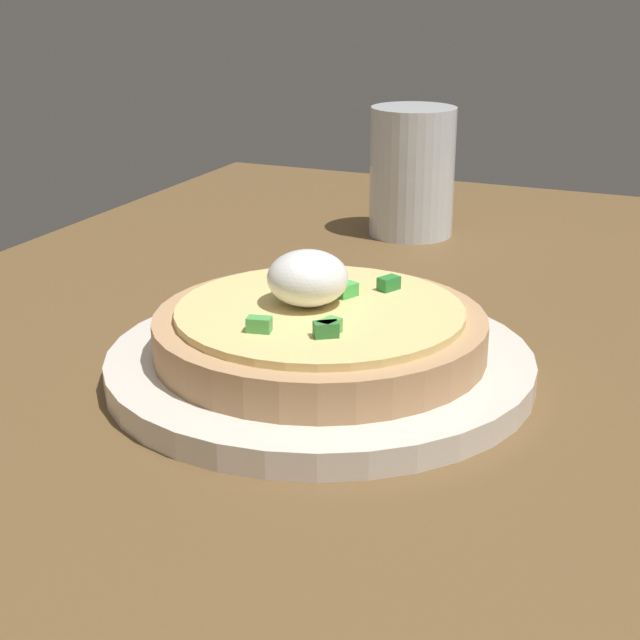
% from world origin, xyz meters
% --- Properties ---
extents(dining_table, '(1.21, 0.64, 0.03)m').
position_xyz_m(dining_table, '(0.00, 0.00, 0.01)').
color(dining_table, brown).
rests_on(dining_table, ground).
extents(plate, '(0.25, 0.25, 0.02)m').
position_xyz_m(plate, '(0.06, -0.02, 0.04)').
color(plate, silver).
rests_on(plate, dining_table).
extents(pizza, '(0.19, 0.19, 0.06)m').
position_xyz_m(pizza, '(0.06, -0.02, 0.06)').
color(pizza, tan).
rests_on(pizza, plate).
extents(cup_near, '(0.07, 0.07, 0.11)m').
position_xyz_m(cup_near, '(0.38, 0.03, 0.08)').
color(cup_near, silver).
rests_on(cup_near, dining_table).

